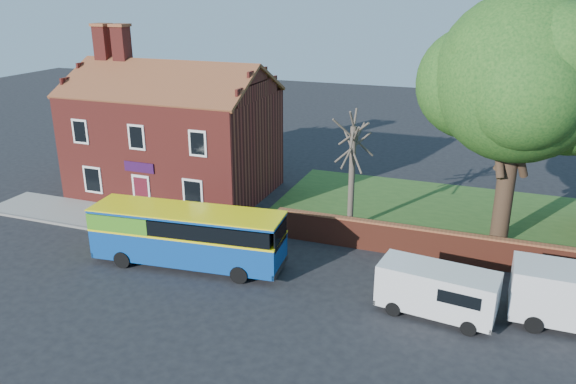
% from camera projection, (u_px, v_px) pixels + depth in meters
% --- Properties ---
extents(ground, '(120.00, 120.00, 0.00)m').
position_uv_depth(ground, '(180.00, 289.00, 25.02)').
color(ground, black).
rests_on(ground, ground).
extents(pavement, '(18.00, 3.50, 0.12)m').
position_uv_depth(pavement, '(126.00, 221.00, 32.38)').
color(pavement, gray).
rests_on(pavement, ground).
extents(kerb, '(18.00, 0.15, 0.14)m').
position_uv_depth(kerb, '(107.00, 232.00, 30.83)').
color(kerb, slate).
rests_on(kerb, ground).
extents(grass_strip, '(26.00, 12.00, 0.04)m').
position_uv_depth(grass_strip, '(495.00, 223.00, 32.20)').
color(grass_strip, '#426B28').
rests_on(grass_strip, ground).
extents(shop_building, '(12.30, 8.13, 10.50)m').
position_uv_depth(shop_building, '(174.00, 141.00, 36.32)').
color(shop_building, maroon).
rests_on(shop_building, ground).
extents(boundary_wall, '(22.00, 0.38, 1.60)m').
position_uv_depth(boundary_wall, '(494.00, 253.00, 26.64)').
color(boundary_wall, maroon).
rests_on(boundary_wall, ground).
extents(bus, '(9.49, 3.24, 2.84)m').
position_uv_depth(bus, '(182.00, 233.00, 26.84)').
color(bus, '#0D4193').
rests_on(bus, ground).
extents(van_near, '(4.90, 2.45, 2.06)m').
position_uv_depth(van_near, '(437.00, 290.00, 22.71)').
color(van_near, silver).
rests_on(van_near, ground).
extents(large_tree, '(10.45, 8.27, 12.75)m').
position_uv_depth(large_tree, '(522.00, 83.00, 27.27)').
color(large_tree, black).
rests_on(large_tree, ground).
extents(bare_tree, '(2.39, 2.85, 6.37)m').
position_uv_depth(bare_tree, '(352.00, 173.00, 30.42)').
color(bare_tree, '#4C4238').
rests_on(bare_tree, ground).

